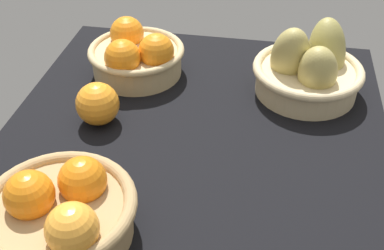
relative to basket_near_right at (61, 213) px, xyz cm
name	(u,v)px	position (x,y,z in cm)	size (l,w,h in cm)	color
market_tray	(191,150)	(-23.71, 14.50, -6.25)	(84.00, 72.00, 3.00)	black
basket_near_right	(61,213)	(0.00, 0.00, 0.00)	(22.52, 22.52, 11.36)	tan
basket_far_left_pears	(309,70)	(-44.76, 35.10, 0.44)	(22.47, 22.47, 16.12)	#D3BC8C
basket_near_left	(136,55)	(-45.48, -1.30, -0.12)	(20.78, 20.78, 10.92)	tan
loose_orange_front_gap	(98,104)	(-27.33, -3.91, -0.63)	(8.23, 8.23, 8.23)	orange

